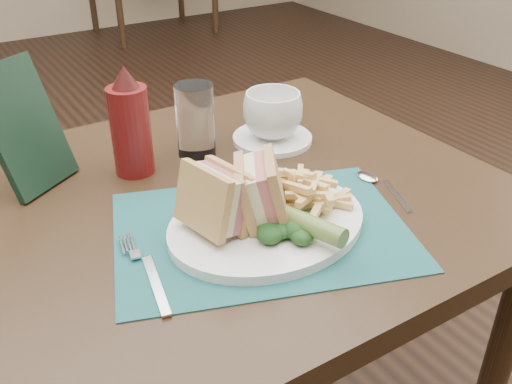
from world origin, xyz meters
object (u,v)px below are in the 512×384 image
(table_main, at_px, (225,359))
(sandwich_half_a, at_px, (203,204))
(drinking_glass, at_px, (195,121))
(placemat, at_px, (262,230))
(plate, at_px, (267,223))
(check_presenter, at_px, (24,127))
(coffee_cup, at_px, (273,115))
(ketchup_bottle, at_px, (130,121))
(sandwich_half_b, at_px, (246,190))
(saucer, at_px, (272,139))

(table_main, height_order, sandwich_half_a, sandwich_half_a)
(table_main, bearing_deg, drinking_glass, 76.17)
(placemat, bearing_deg, plate, -2.13)
(sandwich_half_a, relative_size, drinking_glass, 0.74)
(placemat, relative_size, plate, 1.39)
(plate, distance_m, drinking_glass, 0.28)
(table_main, height_order, check_presenter, check_presenter)
(placemat, distance_m, coffee_cup, 0.31)
(sandwich_half_a, height_order, coffee_cup, sandwich_half_a)
(coffee_cup, distance_m, ketchup_bottle, 0.27)
(coffee_cup, relative_size, ketchup_bottle, 0.59)
(table_main, relative_size, placemat, 2.16)
(table_main, xyz_separation_m, coffee_cup, (0.18, 0.11, 0.43))
(table_main, relative_size, drinking_glass, 6.92)
(table_main, xyz_separation_m, drinking_glass, (0.03, 0.14, 0.44))
(coffee_cup, height_order, drinking_glass, drinking_glass)
(table_main, height_order, sandwich_half_b, sandwich_half_b)
(sandwich_half_a, xyz_separation_m, ketchup_bottle, (-0.00, 0.25, 0.03))
(sandwich_half_b, height_order, coffee_cup, sandwich_half_b)
(plate, xyz_separation_m, sandwich_half_b, (-0.03, 0.01, 0.06))
(plate, bearing_deg, sandwich_half_b, 145.94)
(plate, distance_m, sandwich_half_a, 0.11)
(placemat, height_order, check_presenter, check_presenter)
(saucer, distance_m, coffee_cup, 0.05)
(ketchup_bottle, distance_m, check_presenter, 0.16)
(drinking_glass, bearing_deg, saucer, -10.88)
(coffee_cup, bearing_deg, table_main, -147.73)
(table_main, xyz_separation_m, saucer, (0.18, 0.11, 0.38))
(table_main, height_order, plate, plate)
(sandwich_half_a, bearing_deg, drinking_glass, 53.02)
(sandwich_half_a, bearing_deg, plate, -20.69)
(check_presenter, bearing_deg, placemat, -86.29)
(table_main, relative_size, sandwich_half_b, 9.40)
(plate, relative_size, drinking_glass, 2.31)
(coffee_cup, xyz_separation_m, ketchup_bottle, (-0.27, 0.02, 0.04))
(sandwich_half_b, xyz_separation_m, saucer, (0.20, 0.23, -0.06))
(table_main, bearing_deg, coffee_cup, 32.27)
(plate, relative_size, coffee_cup, 2.72)
(placemat, distance_m, sandwich_half_b, 0.07)
(sandwich_half_a, height_order, sandwich_half_b, same)
(drinking_glass, distance_m, ketchup_bottle, 0.12)
(placemat, xyz_separation_m, ketchup_bottle, (-0.09, 0.27, 0.09))
(placemat, height_order, sandwich_half_a, sandwich_half_a)
(sandwich_half_a, xyz_separation_m, drinking_glass, (0.12, 0.26, -0.00))
(check_presenter, bearing_deg, sandwich_half_b, -86.94)
(table_main, xyz_separation_m, sandwich_half_b, (-0.02, -0.12, 0.44))
(check_presenter, bearing_deg, ketchup_bottle, -50.93)
(sandwich_half_a, bearing_deg, coffee_cup, 28.80)
(plate, relative_size, sandwich_half_a, 3.13)
(sandwich_half_b, bearing_deg, coffee_cup, 79.24)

